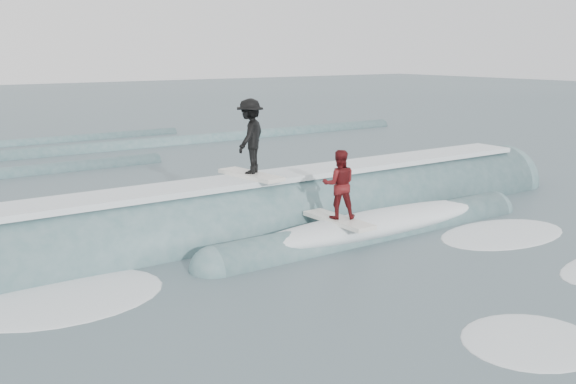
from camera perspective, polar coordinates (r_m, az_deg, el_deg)
ground at (r=14.15m, az=4.91°, el=-5.88°), size 160.00×160.00×0.00m
breaking_wave at (r=16.45m, az=-0.94°, el=-3.06°), size 21.49×4.07×2.58m
surfer_black at (r=15.85m, az=-3.37°, el=4.74°), size 1.36×2.05×1.94m
surfer_red at (r=14.85m, az=4.56°, el=0.28°), size 0.98×2.01×1.71m
whitewater at (r=13.89m, az=9.20°, el=-6.35°), size 14.04×8.64×0.10m
far_swells at (r=29.26m, az=-19.70°, el=3.03°), size 38.20×8.65×0.80m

